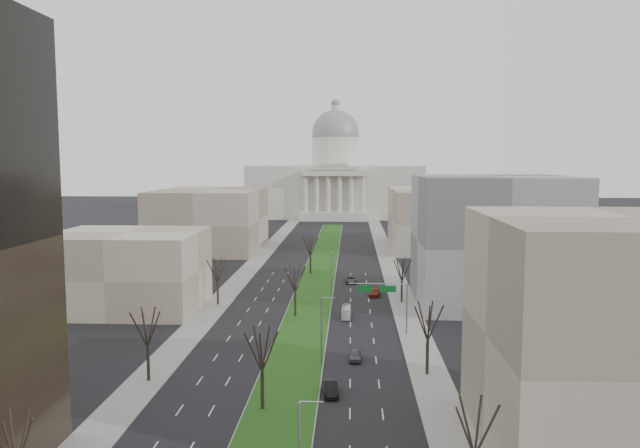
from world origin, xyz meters
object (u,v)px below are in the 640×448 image
(car_black, at_px, (330,388))
(car_grey_far, at_px, (351,280))
(car_grey_near, at_px, (355,355))
(car_red, at_px, (375,292))
(box_van, at_px, (346,312))

(car_black, bearing_deg, car_grey_far, 81.00)
(car_black, bearing_deg, car_grey_near, 69.69)
(car_grey_near, distance_m, car_red, 40.23)
(car_grey_near, relative_size, car_black, 0.88)
(car_grey_near, xyz_separation_m, box_van, (-1.41, 23.16, 0.19))
(car_black, xyz_separation_m, box_van, (1.56, 35.64, 0.13))
(car_grey_far, relative_size, box_van, 0.79)
(car_grey_far, xyz_separation_m, box_van, (-0.80, -29.91, 0.19))
(car_black, distance_m, car_red, 52.97)
(box_van, bearing_deg, car_black, -91.67)
(car_red, relative_size, car_grey_far, 0.99)
(car_grey_near, xyz_separation_m, car_red, (4.13, 40.02, 0.03))
(box_van, bearing_deg, car_red, 72.65)
(box_van, bearing_deg, car_grey_far, 89.31)
(car_red, distance_m, car_grey_far, 13.88)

